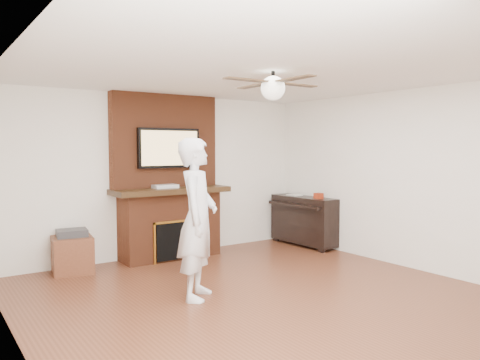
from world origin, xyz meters
TOP-DOWN VIEW (x-y plane):
  - room_shell at (0.00, 0.00)m, footprint 5.36×5.86m
  - fireplace at (0.00, 2.55)m, footprint 1.78×0.64m
  - tv at (0.00, 2.50)m, footprint 1.00×0.08m
  - ceiling_fan at (-0.00, 0.00)m, footprint 1.21×1.21m
  - person at (-0.60, 0.58)m, footprint 0.77×0.78m
  - side_table at (-1.47, 2.48)m, footprint 0.58×0.58m
  - piano at (2.29, 2.00)m, footprint 0.52×1.30m
  - cable_box at (-0.10, 2.45)m, footprint 0.37×0.22m
  - candle_orange at (-0.06, 2.33)m, footprint 0.07×0.07m
  - candle_cream at (0.00, 2.31)m, footprint 0.07×0.07m
  - candle_blue at (0.27, 2.36)m, footprint 0.06×0.06m

SIDE VIEW (x-z plane):
  - candle_blue at x=0.27m, z-range 0.00..0.07m
  - candle_cream at x=0.00m, z-range 0.00..0.12m
  - candle_orange at x=-0.06m, z-range 0.00..0.12m
  - side_table at x=-1.47m, z-range -0.02..0.56m
  - piano at x=2.29m, z-range -0.01..0.92m
  - person at x=-0.60m, z-range 0.00..1.80m
  - fireplace at x=0.00m, z-range -0.25..2.25m
  - cable_box at x=-0.10m, z-range 1.08..1.13m
  - room_shell at x=0.00m, z-range -0.18..2.68m
  - tv at x=0.00m, z-range 1.38..1.98m
  - ceiling_fan at x=0.00m, z-range 2.18..2.49m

